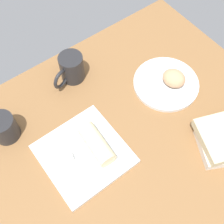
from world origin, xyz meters
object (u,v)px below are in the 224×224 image
Objects in this scene: scone_pastry at (174,78)px; sauce_cup at (66,159)px; breakfast_wrap at (97,144)px; square_plate at (84,154)px; round_plate at (166,83)px; second_mug at (3,127)px; coffee_mug at (71,68)px.

scone_pastry is 1.81× the size of sauce_cup.
square_plate is at bearing 170.73° from breakfast_wrap.
round_plate is at bearing 12.93° from breakfast_wrap.
second_mug is (-55.68, 16.68, 4.02)cm from round_plate.
coffee_mug reaches higher than scone_pastry.
round_plate is at bearing 138.51° from scone_pastry.
sauce_cup is at bearing 170.73° from breakfast_wrap.
square_plate is (-41.13, -3.44, -3.33)cm from scone_pastry.
square_plate is at bearing -116.21° from coffee_mug.
sauce_cup is (-46.71, -2.20, -1.41)cm from scone_pastry.
second_mug reaches higher than round_plate.
second_mug is (-16.27, 21.64, 3.92)cm from square_plate.
coffee_mug is at bearing 137.78° from scone_pastry.
sauce_cup is 0.37× the size of second_mug.
sauce_cup is at bearing -62.34° from second_mug.
sauce_cup is 23.12cm from second_mug.
breakfast_wrap is at bearing -12.52° from sauce_cup.
second_mug is at bearing -167.77° from coffee_mug.
breakfast_wrap reaches higher than scone_pastry.
scone_pastry is 0.66× the size of second_mug.
round_plate is 5.14× the size of sauce_cup.
sauce_cup is 10.43cm from breakfast_wrap.
coffee_mug reaches higher than round_plate.
sauce_cup is (-44.99, -3.73, 2.02)cm from round_plate.
square_plate is 1.81× the size of breakfast_wrap.
scone_pastry is at bearing 4.79° from square_plate.
coffee_mug is (-27.25, 24.73, 1.22)cm from scone_pastry.
square_plate is 27.36cm from second_mug.
coffee_mug is 1.09× the size of second_mug.
coffee_mug reaches higher than breakfast_wrap.
scone_pastry is 0.61× the size of coffee_mug.
square_plate is (-39.41, -4.97, 0.10)cm from round_plate.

